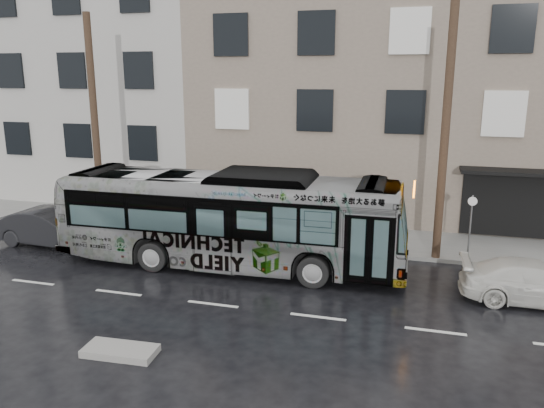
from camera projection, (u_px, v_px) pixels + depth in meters
The scene contains 11 objects.
ground at pixel (240, 275), 18.23m from camera, with size 120.00×120.00×0.00m, color black.
sidewalk at pixel (277, 233), 22.79m from camera, with size 90.00×3.60×0.15m, color gray.
building_taupe at pixel (410, 99), 27.49m from camera, with size 20.00×12.00×11.00m, color gray.
building_grey at pixel (47, 54), 34.34m from camera, with size 26.00×15.00×16.00m, color #A7A49E.
utility_pole_front at pixel (445, 135), 18.51m from camera, with size 0.30×0.30×9.00m, color #422F21.
utility_pole_rear at pixel (95, 125), 22.18m from camera, with size 0.30×0.30×9.00m, color #422F21.
sign_post at pixel (470, 228), 19.00m from camera, with size 0.06×0.06×2.40m, color slate.
bus at pixel (229, 219), 18.77m from camera, with size 2.91×12.42×3.46m, color #B2B2B2.
white_sedan at pixel (536, 283), 15.89m from camera, with size 1.77×4.36×1.26m, color silver.
dark_sedan at pixel (51, 227), 21.27m from camera, with size 1.56×4.47×1.47m, color black.
slush_pile at pixel (120, 351), 13.03m from camera, with size 1.80×0.80×0.18m, color gray.
Camera 1 is at (5.68, -16.20, 6.69)m, focal length 35.00 mm.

